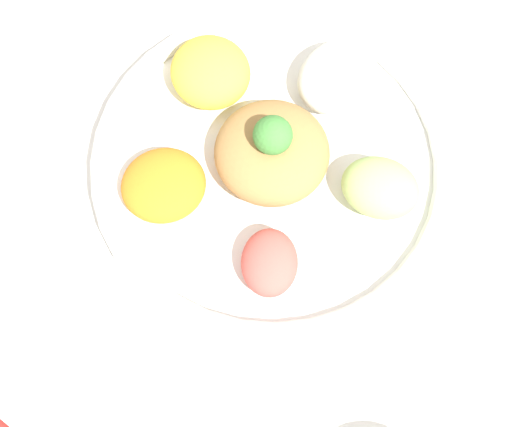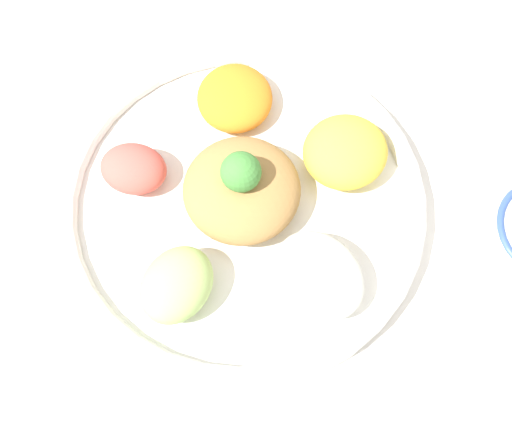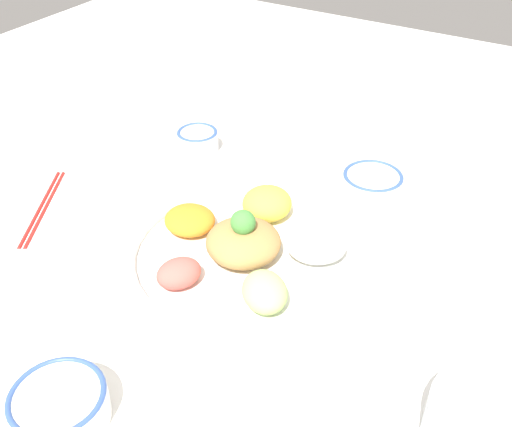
{
  "view_description": "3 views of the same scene",
  "coord_description": "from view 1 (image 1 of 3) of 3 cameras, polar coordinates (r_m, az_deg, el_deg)",
  "views": [
    {
      "loc": [
        -0.31,
        0.13,
        0.71
      ],
      "look_at": [
        -0.08,
        0.03,
        0.03
      ],
      "focal_mm": 50.0,
      "sensor_mm": 36.0,
      "label": 1
    },
    {
      "loc": [
        -0.07,
        -0.26,
        0.59
      ],
      "look_at": [
        -0.02,
        -0.03,
        0.02
      ],
      "focal_mm": 42.0,
      "sensor_mm": 36.0,
      "label": 2
    },
    {
      "loc": [
        -0.65,
        -0.4,
        0.64
      ],
      "look_at": [
        -0.01,
        -0.02,
        0.09
      ],
      "focal_mm": 42.0,
      "sensor_mm": 36.0,
      "label": 3
    }
  ],
  "objects": [
    {
      "name": "ground_plane",
      "position": [
        0.78,
        -0.32,
        5.06
      ],
      "size": [
        2.4,
        2.4,
        0.0
      ],
      "primitive_type": "plane",
      "color": "white"
    },
    {
      "name": "salad_platter",
      "position": [
        0.75,
        1.23,
        4.48
      ],
      "size": [
        0.38,
        0.38,
        0.11
      ],
      "color": "white",
      "rests_on": "ground_plane"
    }
  ]
}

